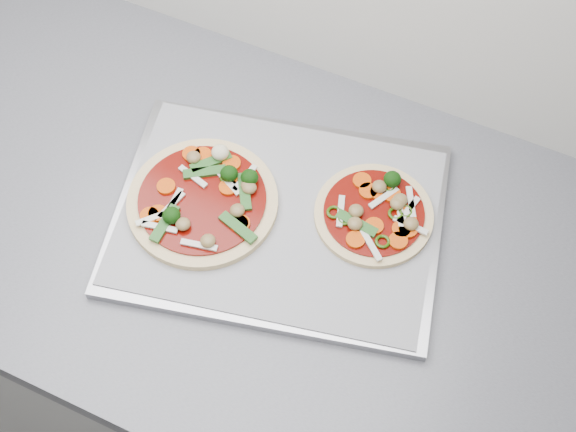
% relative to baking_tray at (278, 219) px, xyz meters
% --- Properties ---
extents(baking_tray, '(0.49, 0.41, 0.01)m').
position_rel_baking_tray_xyz_m(baking_tray, '(0.00, 0.00, 0.00)').
color(baking_tray, gray).
rests_on(baking_tray, countertop).
extents(parchment, '(0.47, 0.38, 0.00)m').
position_rel_baking_tray_xyz_m(parchment, '(0.00, 0.00, 0.01)').
color(parchment, gray).
rests_on(parchment, baking_tray).
extents(pizza_left, '(0.27, 0.27, 0.03)m').
position_rel_baking_tray_xyz_m(pizza_left, '(-0.10, -0.02, 0.02)').
color(pizza_left, '#EBCD8B').
rests_on(pizza_left, parchment).
extents(pizza_right, '(0.17, 0.17, 0.03)m').
position_rel_baking_tray_xyz_m(pizza_right, '(0.12, 0.05, 0.02)').
color(pizza_right, '#EBCD8B').
rests_on(pizza_right, parchment).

